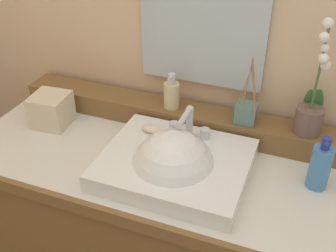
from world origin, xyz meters
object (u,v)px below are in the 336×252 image
potted_plant (311,107)px  reed_diffuser (246,112)px  sink_basin (174,168)px  soap_bar (152,129)px  soap_dispenser (172,94)px  tissue_box (51,110)px  lotion_bottle (320,166)px

potted_plant → reed_diffuser: (-0.20, -0.01, -0.06)m
reed_diffuser → sink_basin: bearing=-121.9°
reed_diffuser → soap_bar: bearing=-153.1°
soap_dispenser → reed_diffuser: 0.27m
potted_plant → reed_diffuser: 0.21m
tissue_box → potted_plant: bearing=10.2°
soap_dispenser → potted_plant: bearing=1.2°
soap_bar → reed_diffuser: bearing=26.9°
lotion_bottle → soap_dispenser: bearing=163.4°
potted_plant → soap_dispenser: bearing=-178.8°
soap_bar → lotion_bottle: lotion_bottle is taller
soap_bar → tissue_box: tissue_box is taller
soap_bar → tissue_box: (-0.41, -0.00, -0.01)m
potted_plant → soap_bar: bearing=-162.2°
sink_basin → tissue_box: bearing=167.9°
tissue_box → soap_dispenser: bearing=19.8°
reed_diffuser → lotion_bottle: (0.26, -0.16, -0.04)m
potted_plant → tissue_box: bearing=-169.8°
soap_dispenser → soap_bar: bearing=-96.3°
sink_basin → tissue_box: size_ratio=3.52×
reed_diffuser → lotion_bottle: 0.31m
potted_plant → soap_dispenser: 0.48m
sink_basin → soap_dispenser: (-0.11, 0.27, 0.11)m
tissue_box → reed_diffuser: bearing=12.2°
soap_bar → potted_plant: bearing=17.8°
sink_basin → soap_dispenser: 0.31m
potted_plant → lotion_bottle: potted_plant is taller
potted_plant → lotion_bottle: bearing=-71.2°
soap_dispenser → lotion_bottle: soap_dispenser is taller
sink_basin → soap_bar: sink_basin is taller
sink_basin → potted_plant: size_ratio=1.19×
soap_bar → tissue_box: bearing=-179.6°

